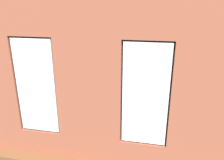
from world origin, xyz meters
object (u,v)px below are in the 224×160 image
couch_left (184,104)px  cup_ceramic (115,88)px  papasan_chair (121,77)px  candle_jar (129,89)px  coffee_table (119,93)px  potted_plant_near_tv (43,92)px  remote_gray (107,92)px  tv_flatscreen (43,74)px  couch_by_window (84,127)px  potted_plant_beside_window_right (33,102)px  potted_plant_corner_near_left (185,74)px  potted_plant_between_couches (144,121)px  media_console (45,91)px  table_plant_small (119,88)px

couch_left → cup_ceramic: size_ratio=18.58×
papasan_chair → candle_jar: bearing=112.3°
coffee_table → potted_plant_near_tv: bearing=32.2°
remote_gray → tv_flatscreen: tv_flatscreen is taller
cup_ceramic → remote_gray: cup_ceramic is taller
coffee_table → cup_ceramic: bearing=-35.3°
candle_jar → tv_flatscreen: (2.95, 0.37, 0.44)m
couch_by_window → tv_flatscreen: 3.06m
potted_plant_beside_window_right → potted_plant_corner_near_left: size_ratio=1.26×
couch_by_window → coffee_table: size_ratio=1.64×
remote_gray → tv_flatscreen: (2.25, 0.09, 0.48)m
potted_plant_beside_window_right → potted_plant_between_couches: bearing=-176.9°
papasan_chair → potted_plant_near_tv: potted_plant_near_tv is taller
media_console → couch_by_window: bearing=136.0°
media_console → tv_flatscreen: bearing=-90.0°
couch_by_window → coffee_table: (-0.46, -2.30, 0.03)m
coffee_table → potted_plant_beside_window_right: (1.70, 2.39, 0.57)m
cup_ceramic → coffee_table: bearing=144.7°
table_plant_small → media_console: table_plant_small is taller
remote_gray → potted_plant_beside_window_right: bearing=158.8°
cup_ceramic → tv_flatscreen: (2.47, 0.32, 0.44)m
media_console → potted_plant_beside_window_right: 2.45m
tv_flatscreen → potted_plant_near_tv: potted_plant_near_tv is taller
potted_plant_near_tv → potted_plant_between_couches: size_ratio=1.33×
table_plant_small → potted_plant_between_couches: size_ratio=0.21×
table_plant_small → remote_gray: (0.36, 0.13, -0.10)m
candle_jar → papasan_chair: papasan_chair is taller
tv_flatscreen → coffee_table: bearing=-175.3°
candle_jar → potted_plant_near_tv: size_ratio=0.09×
couch_left → table_plant_small: size_ratio=9.45×
remote_gray → potted_plant_corner_near_left: 3.07m
coffee_table → potted_plant_near_tv: (2.06, 1.30, 0.36)m
media_console → potted_plant_near_tv: bearing=117.2°
remote_gray → media_console: 2.26m
couch_left → potted_plant_corner_near_left: 1.94m
cup_ceramic → potted_plant_corner_near_left: 2.77m
coffee_table → potted_plant_corner_near_left: bearing=-146.8°
potted_plant_between_couches → media_console: bearing=-29.4°
candle_jar → remote_gray: (0.70, 0.28, -0.05)m
coffee_table → remote_gray: bearing=19.5°
remote_gray → media_console: bearing=101.5°
candle_jar → papasan_chair: size_ratio=0.10×
potted_plant_corner_near_left → potted_plant_near_tv: potted_plant_near_tv is taller
couch_by_window → papasan_chair: (-0.29, -3.67, 0.12)m
media_console → couch_left: bearing=177.5°
cup_ceramic → media_console: (2.47, 0.33, -0.19)m
coffee_table → potted_plant_beside_window_right: 2.99m
cup_ceramic → potted_plant_near_tv: (1.91, 1.41, 0.26)m
couch_left → potted_plant_corner_near_left: size_ratio=1.73×
potted_plant_near_tv → table_plant_small: bearing=-147.8°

